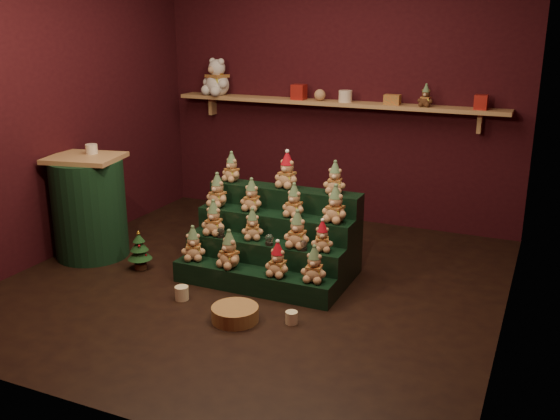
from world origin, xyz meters
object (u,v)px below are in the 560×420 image
at_px(riser_tier_front, 252,281).
at_px(mug_right, 292,317).
at_px(mug_left, 182,293).
at_px(snow_globe_a, 221,232).
at_px(mini_christmas_tree, 140,250).
at_px(snow_globe_c, 303,245).
at_px(white_bear, 217,72).
at_px(side_table, 89,207).
at_px(snow_globe_b, 269,240).
at_px(brown_bear, 426,96).
at_px(wicker_basket, 235,314).

xyz_separation_m(riser_tier_front, mug_right, (0.52, -0.40, -0.04)).
bearing_deg(riser_tier_front, mug_left, -139.04).
distance_m(snow_globe_a, mini_christmas_tree, 0.80).
relative_size(snow_globe_c, white_bear, 0.17).
height_order(mug_left, white_bear, white_bear).
height_order(snow_globe_a, mini_christmas_tree, snow_globe_a).
height_order(snow_globe_a, side_table, side_table).
height_order(snow_globe_b, white_bear, white_bear).
bearing_deg(white_bear, mini_christmas_tree, -62.60).
height_order(mug_right, white_bear, white_bear).
xyz_separation_m(side_table, mini_christmas_tree, (0.62, -0.10, -0.30)).
distance_m(mug_left, white_bear, 3.00).
xyz_separation_m(mug_right, brown_bear, (0.40, 2.40, 1.38)).
relative_size(riser_tier_front, snow_globe_b, 14.86).
height_order(snow_globe_b, wicker_basket, snow_globe_b).
height_order(snow_globe_a, snow_globe_b, snow_globe_b).
height_order(side_table, mug_left, side_table).
height_order(snow_globe_c, wicker_basket, snow_globe_c).
bearing_deg(wicker_basket, riser_tier_front, 102.84).
relative_size(snow_globe_c, wicker_basket, 0.25).
xyz_separation_m(mug_left, wicker_basket, (0.56, -0.15, 0.00)).
relative_size(snow_globe_c, side_table, 0.09).
relative_size(snow_globe_c, brown_bear, 0.41).
bearing_deg(mini_christmas_tree, mug_left, -29.61).
xyz_separation_m(snow_globe_c, mug_right, (0.14, -0.56, -0.36)).
distance_m(snow_globe_c, mini_christmas_tree, 1.54).
xyz_separation_m(snow_globe_b, side_table, (-1.82, -0.05, 0.07)).
distance_m(snow_globe_b, mini_christmas_tree, 1.24).
xyz_separation_m(snow_globe_b, white_bear, (-1.51, 1.85, 1.17)).
xyz_separation_m(snow_globe_a, side_table, (-1.37, -0.05, 0.07)).
relative_size(mini_christmas_tree, mug_left, 3.35).
bearing_deg(wicker_basket, brown_bear, 72.51).
bearing_deg(mug_left, snow_globe_a, 83.45).
bearing_deg(snow_globe_b, mug_left, -133.79).
height_order(riser_tier_front, white_bear, white_bear).
bearing_deg(mini_christmas_tree, riser_tier_front, -0.49).
bearing_deg(mug_left, mug_right, -0.92).
distance_m(snow_globe_c, brown_bear, 2.18).
relative_size(snow_globe_a, side_table, 0.09).
height_order(snow_globe_a, brown_bear, brown_bear).
bearing_deg(mini_christmas_tree, wicker_basket, -23.32).
bearing_deg(snow_globe_a, snow_globe_c, -0.00).
bearing_deg(snow_globe_a, snow_globe_b, -0.00).
bearing_deg(wicker_basket, snow_globe_c, 69.04).
relative_size(snow_globe_a, snow_globe_b, 0.95).
height_order(snow_globe_c, mini_christmas_tree, snow_globe_c).
height_order(mini_christmas_tree, brown_bear, brown_bear).
relative_size(riser_tier_front, mug_right, 15.20).
distance_m(mini_christmas_tree, mug_right, 1.70).
distance_m(mug_left, wicker_basket, 0.58).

